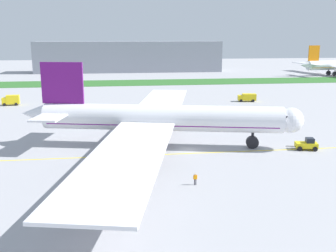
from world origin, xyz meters
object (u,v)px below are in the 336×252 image
(pushback_tug, at_px, (307,144))
(parked_airliner_far_left, at_px, (336,65))
(service_truck_fuel_bowser, at_px, (247,97))
(ground_crew_wingwalker_port, at_px, (195,178))
(service_truck_baggage_loader, at_px, (11,100))
(airliner_foreground, at_px, (157,118))

(pushback_tug, xyz_separation_m, parked_airliner_far_left, (83.84, 135.35, 4.47))
(service_truck_fuel_bowser, distance_m, parked_airliner_far_left, 110.11)
(pushback_tug, xyz_separation_m, ground_crew_wingwalker_port, (-24.71, -15.16, 0.02))
(ground_crew_wingwalker_port, height_order, service_truck_fuel_bowser, service_truck_fuel_bowser)
(ground_crew_wingwalker_port, xyz_separation_m, parked_airliner_far_left, (108.55, 150.51, 4.46))
(pushback_tug, bearing_deg, ground_crew_wingwalker_port, -148.47)
(service_truck_baggage_loader, bearing_deg, ground_crew_wingwalker_port, -59.64)
(service_truck_fuel_bowser, bearing_deg, parked_airliner_far_left, 45.88)
(service_truck_baggage_loader, height_order, service_truck_fuel_bowser, service_truck_baggage_loader)
(airliner_foreground, height_order, pushback_tug, airliner_foreground)
(pushback_tug, xyz_separation_m, service_truck_baggage_loader, (-68.21, 59.12, 0.64))
(service_truck_fuel_bowser, bearing_deg, service_truck_baggage_loader, 177.90)
(ground_crew_wingwalker_port, bearing_deg, service_truck_baggage_loader, 120.36)
(airliner_foreground, height_order, ground_crew_wingwalker_port, airliner_foreground)
(airliner_foreground, xyz_separation_m, pushback_tug, (27.98, -6.44, -4.48))
(ground_crew_wingwalker_port, height_order, service_truck_baggage_loader, service_truck_baggage_loader)
(ground_crew_wingwalker_port, distance_m, service_truck_baggage_loader, 86.09)
(pushback_tug, height_order, service_truck_baggage_loader, service_truck_baggage_loader)
(pushback_tug, bearing_deg, service_truck_fuel_bowser, 82.68)
(pushback_tug, height_order, service_truck_fuel_bowser, service_truck_fuel_bowser)
(airliner_foreground, relative_size, parked_airliner_far_left, 1.26)
(pushback_tug, distance_m, ground_crew_wingwalker_port, 28.99)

